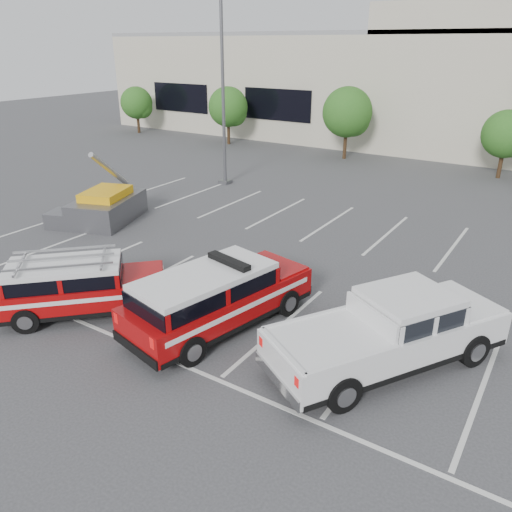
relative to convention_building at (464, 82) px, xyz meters
The scene contains 12 objects.
ground 32.21m from the convention_building, 90.33° to the right, with size 120.00×120.00×0.00m, color #3B3B3D.
stall_markings 27.77m from the convention_building, 90.38° to the right, with size 23.00×15.00×0.01m, color silver.
convention_building is the anchor object (origin of this frame).
tree_far_left 27.03m from the convention_building, 158.63° to the right, with size 2.77×2.77×3.99m.
tree_left 18.11m from the convention_building, 146.95° to the right, with size 3.07×3.07×4.42m.
tree_mid_left 11.19m from the convention_building, 117.40° to the right, with size 3.37×3.37×4.85m.
tree_mid_right 11.20m from the convention_building, 63.43° to the right, with size 2.77×2.77×3.99m.
light_pole_left 21.49m from the convention_building, 112.39° to the right, with size 0.90×0.60×10.24m.
fire_chief_suv 32.95m from the convention_building, 88.26° to the right, with size 3.19×5.90×1.97m.
white_pickup 32.56m from the convention_building, 79.92° to the right, with size 4.99×6.33×1.88m.
ladder_suv 34.64m from the convention_building, 94.84° to the right, with size 4.66×4.65×1.86m.
utility_rig 29.80m from the convention_building, 107.47° to the right, with size 3.42×4.47×3.28m.
Camera 1 is at (8.85, -10.63, 7.51)m, focal length 35.00 mm.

